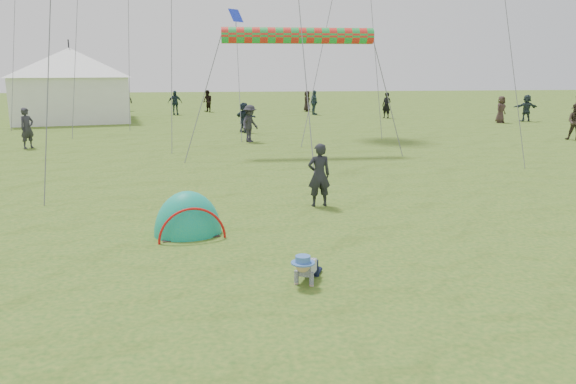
{
  "coord_description": "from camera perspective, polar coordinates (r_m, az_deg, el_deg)",
  "views": [
    {
      "loc": [
        -2.06,
        -9.12,
        3.57
      ],
      "look_at": [
        -0.67,
        2.16,
        1.0
      ],
      "focal_mm": 35.0,
      "sensor_mm": 36.0,
      "label": 1
    }
  ],
  "objects": [
    {
      "name": "crowd_person_14",
      "position": [
        38.76,
        -18.37,
        8.14
      ],
      "size": [
        1.05,
        0.44,
        1.78
      ],
      "primitive_type": "imported",
      "rotation": [
        0.0,
        0.0,
        0.01
      ],
      "color": "#212C36",
      "rests_on": "ground"
    },
    {
      "name": "crowd_person_1",
      "position": [
        44.8,
        -8.17,
        9.13
      ],
      "size": [
        1.01,
        1.04,
        1.69
      ],
      "primitive_type": "imported",
      "rotation": [
        0.0,
        0.0,
        5.36
      ],
      "color": "black",
      "rests_on": "ground"
    },
    {
      "name": "ground",
      "position": [
        10.01,
        5.38,
        -8.21
      ],
      "size": [
        140.0,
        140.0,
        0.0
      ],
      "primitive_type": "plane",
      "color": "#28591B"
    },
    {
      "name": "diamond_kite_4",
      "position": [
        31.81,
        -5.32,
        17.43
      ],
      "size": [
        0.85,
        0.85,
        0.69
      ],
      "primitive_type": "plane",
      "rotation": [
        1.05,
        0.0,
        0.79
      ],
      "color": "#1A2FE2"
    },
    {
      "name": "crowd_person_2",
      "position": [
        42.61,
        -11.41,
        8.88
      ],
      "size": [
        1.11,
        0.68,
        1.77
      ],
      "primitive_type": "imported",
      "rotation": [
        0.0,
        0.0,
        0.26
      ],
      "color": "#20313A",
      "rests_on": "ground"
    },
    {
      "name": "crowd_person_13",
      "position": [
        30.72,
        27.24,
        6.34
      ],
      "size": [
        1.1,
        1.08,
        1.78
      ],
      "primitive_type": "imported",
      "rotation": [
        0.0,
        0.0,
        5.55
      ],
      "color": "#382E27",
      "rests_on": "ground"
    },
    {
      "name": "rainbow_tube_kite",
      "position": [
        23.31,
        1.02,
        15.6
      ],
      "size": [
        6.11,
        0.64,
        0.64
      ],
      "primitive_type": "cylinder",
      "rotation": [
        0.0,
        1.57,
        0.0
      ],
      "color": "red"
    },
    {
      "name": "crowd_person_3",
      "position": [
        47.07,
        -16.12,
        8.99
      ],
      "size": [
        1.27,
        1.29,
        1.78
      ],
      "primitive_type": "imported",
      "rotation": [
        0.0,
        0.0,
        3.95
      ],
      "color": "#232229",
      "rests_on": "ground"
    },
    {
      "name": "crawling_toddler",
      "position": [
        9.48,
        1.86,
        -7.61
      ],
      "size": [
        0.75,
        0.86,
        0.55
      ],
      "primitive_type": null,
      "rotation": [
        0.0,
        0.0,
        -0.43
      ],
      "color": "black",
      "rests_on": "ground"
    },
    {
      "name": "crowd_person_12",
      "position": [
        27.18,
        -24.98,
        5.9
      ],
      "size": [
        0.72,
        0.78,
        1.78
      ],
      "primitive_type": "imported",
      "rotation": [
        0.0,
        0.0,
        0.95
      ],
      "color": "#2B2A32",
      "rests_on": "ground"
    },
    {
      "name": "crowd_person_5",
      "position": [
        40.03,
        23.06,
        7.86
      ],
      "size": [
        1.61,
        0.54,
        1.73
      ],
      "primitive_type": "imported",
      "rotation": [
        0.0,
        0.0,
        3.12
      ],
      "color": "#2A383F",
      "rests_on": "ground"
    },
    {
      "name": "crowd_person_8",
      "position": [
        41.88,
        2.68,
        9.06
      ],
      "size": [
        0.66,
        1.12,
        1.78
      ],
      "primitive_type": "imported",
      "rotation": [
        0.0,
        0.0,
        1.79
      ],
      "color": "#2A3F49",
      "rests_on": "ground"
    },
    {
      "name": "crowd_person_10",
      "position": [
        44.87,
        1.94,
        9.2
      ],
      "size": [
        0.63,
        0.86,
        1.61
      ],
      "primitive_type": "imported",
      "rotation": [
        0.0,
        0.0,
        1.41
      ],
      "color": "black",
      "rests_on": "ground"
    },
    {
      "name": "crowd_person_9",
      "position": [
        26.85,
        -3.89,
        6.96
      ],
      "size": [
        1.2,
        1.3,
        1.76
      ],
      "primitive_type": "imported",
      "rotation": [
        0.0,
        0.0,
        0.92
      ],
      "color": "#292730",
      "rests_on": "ground"
    },
    {
      "name": "crowd_person_6",
      "position": [
        40.11,
        -18.68,
        8.21
      ],
      "size": [
        0.75,
        0.69,
        1.72
      ],
      "primitive_type": "imported",
      "rotation": [
        0.0,
        0.0,
        5.68
      ],
      "color": "black",
      "rests_on": "ground"
    },
    {
      "name": "crowd_person_0",
      "position": [
        39.68,
        9.98,
        8.67
      ],
      "size": [
        0.74,
        0.76,
        1.76
      ],
      "primitive_type": "imported",
      "rotation": [
        0.0,
        0.0,
        5.44
      ],
      "color": "black",
      "rests_on": "ground"
    },
    {
      "name": "popup_tent",
      "position": [
        12.41,
        -10.1,
        -4.19
      ],
      "size": [
        1.69,
        1.49,
        1.89
      ],
      "primitive_type": "ellipsoid",
      "rotation": [
        0.0,
        0.0,
        0.22
      ],
      "color": "#009899",
      "rests_on": "ground"
    },
    {
      "name": "crowd_person_11",
      "position": [
        30.77,
        -4.48,
        7.56
      ],
      "size": [
        1.29,
        1.49,
        1.63
      ],
      "primitive_type": "imported",
      "rotation": [
        0.0,
        0.0,
        2.22
      ],
      "color": "#1C2734",
      "rests_on": "ground"
    },
    {
      "name": "event_marquee",
      "position": [
        39.88,
        -21.13,
        10.39
      ],
      "size": [
        8.59,
        8.59,
        5.03
      ],
      "primitive_type": null,
      "rotation": [
        0.0,
        0.0,
        0.19
      ],
      "color": "white",
      "rests_on": "ground"
    },
    {
      "name": "standing_adult",
      "position": [
        14.43,
        3.18,
        1.74
      ],
      "size": [
        0.63,
        0.45,
        1.64
      ],
      "primitive_type": "imported",
      "rotation": [
        0.0,
        0.0,
        3.24
      ],
      "color": "black",
      "rests_on": "ground"
    },
    {
      "name": "crowd_person_4",
      "position": [
        38.35,
        20.81,
        7.84
      ],
      "size": [
        0.98,
        0.9,
        1.68
      ],
      "primitive_type": "imported",
      "rotation": [
        0.0,
        0.0,
        0.59
      ],
      "color": "#382826",
      "rests_on": "ground"
    }
  ]
}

